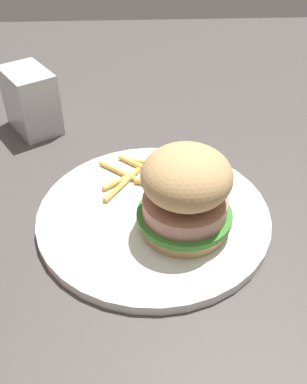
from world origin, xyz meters
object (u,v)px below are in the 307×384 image
at_px(fries_pile, 137,174).
at_px(napkin_dispenser, 31,101).
at_px(sandwich, 186,192).
at_px(plate, 154,215).

xyz_separation_m(fries_pile, napkin_dispenser, (0.15, 0.16, 0.03)).
relative_size(fries_pile, napkin_dispenser, 1.17).
relative_size(sandwich, napkin_dispenser, 1.12).
bearing_deg(fries_pile, sandwich, -153.47).
distance_m(plate, napkin_dispenser, 0.29).
bearing_deg(plate, napkin_dispenser, 38.34).
xyz_separation_m(plate, napkin_dispenser, (0.23, 0.18, 0.04)).
distance_m(fries_pile, napkin_dispenser, 0.23).
bearing_deg(plate, fries_pile, 13.80).
bearing_deg(fries_pile, napkin_dispenser, 46.34).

